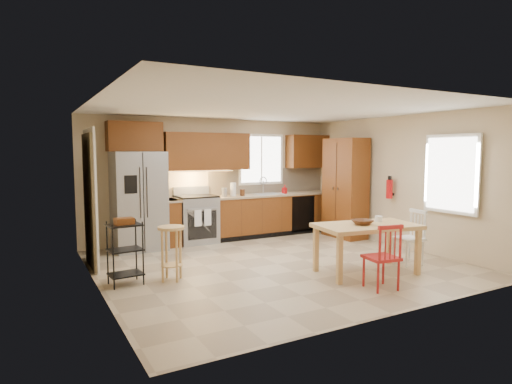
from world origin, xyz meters
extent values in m
plane|color=tan|center=(0.00, 0.00, 0.00)|extent=(5.50, 5.50, 0.00)
cube|color=silver|center=(0.00, 0.00, 2.50)|extent=(5.50, 5.00, 0.02)
cube|color=#CCB793|center=(0.00, 2.50, 1.25)|extent=(5.50, 0.02, 2.50)
cube|color=#CCB793|center=(0.00, -2.50, 1.25)|extent=(5.50, 0.02, 2.50)
cube|color=#CCB793|center=(-2.75, 0.00, 1.25)|extent=(0.02, 5.00, 2.50)
cube|color=#CCB793|center=(2.75, 0.00, 1.25)|extent=(0.02, 5.00, 2.50)
cube|color=gray|center=(-1.70, 2.12, 0.91)|extent=(0.92, 0.75, 1.82)
cube|color=gray|center=(-0.55, 2.19, 0.46)|extent=(0.76, 0.63, 0.92)
cube|color=brown|center=(-1.10, 2.20, 0.45)|extent=(0.30, 0.60, 0.90)
cube|color=brown|center=(1.29, 2.20, 0.45)|extent=(2.92, 0.60, 0.90)
cube|color=black|center=(1.85, 1.91, 0.45)|extent=(0.60, 0.02, 0.78)
cube|color=beige|center=(1.29, 2.48, 1.18)|extent=(2.92, 0.03, 0.55)
cube|color=#59280E|center=(-1.70, 2.33, 2.10)|extent=(1.00, 0.35, 0.55)
cube|color=#59280E|center=(-0.25, 2.33, 1.83)|extent=(1.80, 0.35, 0.75)
cube|color=#59280E|center=(2.25, 2.33, 1.83)|extent=(1.00, 0.35, 0.75)
cube|color=white|center=(1.10, 2.48, 1.65)|extent=(1.12, 0.04, 1.12)
cube|color=gray|center=(1.10, 2.20, 0.86)|extent=(0.62, 0.46, 0.16)
cube|color=#FFBF66|center=(-0.55, 2.30, 1.43)|extent=(1.60, 0.30, 0.01)
imported|color=#AB0B0E|center=(1.48, 2.10, 1.00)|extent=(0.09, 0.09, 0.19)
cylinder|color=silver|center=(0.25, 2.15, 1.04)|extent=(0.12, 0.12, 0.28)
cylinder|color=gray|center=(0.05, 2.15, 0.99)|extent=(0.11, 0.11, 0.18)
cylinder|color=#482713|center=(0.45, 2.12, 0.97)|extent=(0.10, 0.10, 0.14)
cube|color=brown|center=(2.43, 1.20, 1.05)|extent=(0.50, 0.95, 2.10)
cylinder|color=#AB0B0E|center=(2.63, 0.15, 1.10)|extent=(0.12, 0.12, 0.36)
cube|color=white|center=(2.68, -1.15, 1.45)|extent=(0.04, 1.02, 1.32)
cube|color=#8C7A59|center=(-2.67, 1.30, 1.05)|extent=(0.04, 0.95, 2.10)
imported|color=#482713|center=(0.80, -1.09, 0.74)|extent=(0.34, 0.34, 0.07)
cylinder|color=silver|center=(1.22, -0.99, 0.76)|extent=(0.12, 0.12, 0.12)
camera|label=1|loc=(-3.59, -5.80, 1.81)|focal=30.00mm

